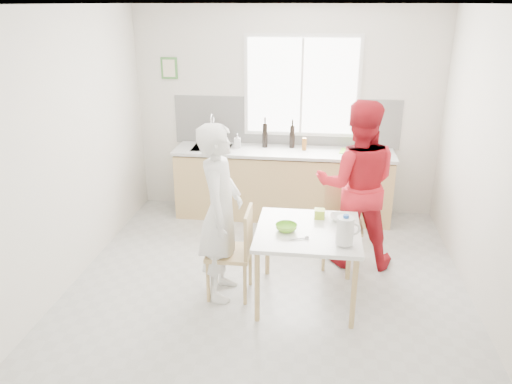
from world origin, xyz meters
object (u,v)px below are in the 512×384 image
person_white (221,213)px  dining_table (308,237)px  wine_bottle_a (265,135)px  wine_bottle_b (292,136)px  chair_far (342,219)px  milk_jug (346,230)px  person_red (357,185)px  bowl_green (286,228)px  bowl_white (340,218)px  chair_left (236,249)px

person_white → dining_table: bearing=-90.0°
dining_table → wine_bottle_a: wine_bottle_a is taller
person_white → wine_bottle_b: size_ratio=5.74×
chair_far → wine_bottle_b: bearing=116.0°
chair_far → milk_jug: (-0.03, -1.10, 0.38)m
milk_jug → person_red: bearing=82.0°
bowl_green → person_white: bearing=175.5°
person_white → bowl_white: (1.12, 0.25, -0.10)m
chair_left → milk_jug: 1.11m
dining_table → wine_bottle_a: (-0.65, 2.11, 0.42)m
chair_far → person_red: 0.42m
bowl_white → wine_bottle_b: bearing=107.5°
bowl_green → bowl_white: bearing=31.0°
wine_bottle_a → wine_bottle_b: (0.36, 0.02, -0.01)m
wine_bottle_a → milk_jug: bearing=-67.9°
dining_table → person_red: size_ratio=0.53×
bowl_white → wine_bottle_a: bearing=117.0°
milk_jug → chair_far: bearing=88.6°
bowl_green → wine_bottle_a: 2.23m
chair_far → wine_bottle_a: size_ratio=2.88×
milk_jug → wine_bottle_b: wine_bottle_b is taller
wine_bottle_b → milk_jug: bearing=-75.7°
person_red → bowl_green: size_ratio=8.97×
dining_table → milk_jug: milk_jug is taller
chair_far → bowl_white: bearing=-95.0°
bowl_green → milk_jug: 0.58m
chair_left → chair_far: chair_far is taller
bowl_white → wine_bottle_a: (-0.95, 1.86, 0.31)m
dining_table → chair_far: 0.90m
wine_bottle_b → person_red: bearing=-59.5°
dining_table → person_white: bearing=-180.0°
bowl_green → wine_bottle_b: bearing=92.4°
chair_left → bowl_green: size_ratio=4.47×
chair_far → bowl_white: (-0.05, -0.57, 0.26)m
chair_left → wine_bottle_a: 2.19m
dining_table → wine_bottle_a: size_ratio=3.01×
person_white → wine_bottle_a: bearing=-4.8°
chair_far → bowl_green: (-0.55, -0.87, 0.26)m
dining_table → wine_bottle_b: wine_bottle_b is taller
person_red → wine_bottle_b: (-0.77, 1.31, 0.16)m
chair_left → bowl_green: 0.56m
person_white → person_red: bearing=-57.8°
person_white → bowl_white: person_white is taller
person_white → bowl_green: bearing=-94.6°
person_red → bowl_white: size_ratio=8.95×
milk_jug → wine_bottle_a: size_ratio=0.83×
chair_far → milk_jug: size_ratio=3.45×
chair_far → bowl_white: chair_far is taller
person_white → milk_jug: (1.15, -0.28, 0.02)m
milk_jug → bowl_green: bearing=156.3°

